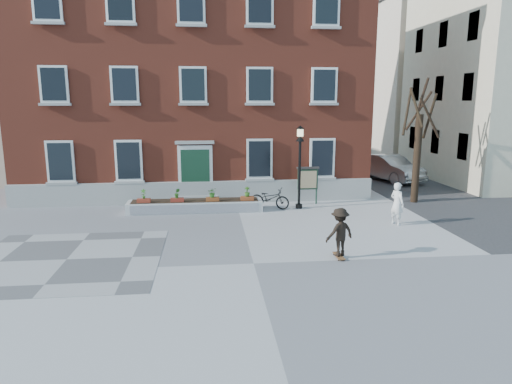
{
  "coord_description": "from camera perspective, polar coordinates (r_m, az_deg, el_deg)",
  "views": [
    {
      "loc": [
        -1.37,
        -13.62,
        5.07
      ],
      "look_at": [
        0.5,
        4.0,
        1.5
      ],
      "focal_mm": 32.0,
      "sensor_mm": 36.0,
      "label": 1
    }
  ],
  "objects": [
    {
      "name": "bystander",
      "position": [
        19.7,
        17.22,
        -1.39
      ],
      "size": [
        0.67,
        0.77,
        1.78
      ],
      "primitive_type": "imported",
      "rotation": [
        0.0,
        0.0,
        2.03
      ],
      "color": "white",
      "rests_on": "ground"
    },
    {
      "name": "bicycle",
      "position": [
        21.68,
        1.73,
        -0.78
      ],
      "size": [
        2.02,
        1.41,
        1.01
      ],
      "primitive_type": "imported",
      "rotation": [
        0.0,
        0.0,
        1.14
      ],
      "color": "black",
      "rests_on": "ground"
    },
    {
      "name": "parked_car",
      "position": [
        30.5,
        16.36,
        2.91
      ],
      "size": [
        3.23,
        5.27,
        1.64
      ],
      "primitive_type": "imported",
      "rotation": [
        0.0,
        0.0,
        0.32
      ],
      "color": "#B8BBBE",
      "rests_on": "ground"
    },
    {
      "name": "planter_assembly",
      "position": [
        21.35,
        -7.57,
        -1.61
      ],
      "size": [
        6.2,
        1.12,
        1.15
      ],
      "color": "silver",
      "rests_on": "ground"
    },
    {
      "name": "checker_patch",
      "position": [
        16.15,
        -22.59,
        -7.79
      ],
      "size": [
        6.0,
        6.0,
        0.01
      ],
      "primitive_type": "cube",
      "color": "#505053",
      "rests_on": "ground"
    },
    {
      "name": "lamp_post",
      "position": [
        21.5,
        5.5,
        4.57
      ],
      "size": [
        0.4,
        0.4,
        3.93
      ],
      "color": "black",
      "rests_on": "ground"
    },
    {
      "name": "ground",
      "position": [
        14.6,
        -0.29,
        -8.93
      ],
      "size": [
        100.0,
        100.0,
        0.0
      ],
      "primitive_type": "plane",
      "color": "#9F9FA2",
      "rests_on": "ground"
    },
    {
      "name": "notice_board",
      "position": [
        22.58,
        6.49,
        1.61
      ],
      "size": [
        1.1,
        0.16,
        1.87
      ],
      "color": "#18301F",
      "rests_on": "ground"
    },
    {
      "name": "side_street",
      "position": [
        38.67,
        24.7,
        13.27
      ],
      "size": [
        15.2,
        36.0,
        14.5
      ],
      "color": "#39393C",
      "rests_on": "ground"
    },
    {
      "name": "bare_tree",
      "position": [
        24.1,
        19.56,
        5.31
      ],
      "size": [
        1.83,
        1.83,
        6.16
      ],
      "color": "black",
      "rests_on": "ground"
    },
    {
      "name": "skateboarder",
      "position": [
        15.1,
        10.42,
        -4.96
      ],
      "size": [
        1.18,
        0.94,
        1.67
      ],
      "color": "brown",
      "rests_on": "ground"
    },
    {
      "name": "brick_building",
      "position": [
        27.63,
        -7.58,
        13.85
      ],
      "size": [
        18.4,
        10.85,
        12.6
      ],
      "color": "brown",
      "rests_on": "ground"
    }
  ]
}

